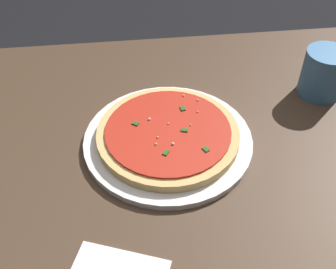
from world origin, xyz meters
The scene contains 4 objects.
restaurant_table centered at (0.00, 0.00, 0.62)m, with size 1.12×0.74×0.76m.
serving_plate centered at (0.04, 0.01, 0.77)m, with size 0.30×0.30×0.01m, color white.
pizza centered at (0.04, 0.01, 0.78)m, with size 0.25×0.25×0.02m.
cup_tall_drink centered at (0.37, 0.12, 0.81)m, with size 0.09×0.09×0.10m, color teal.
Camera 1 is at (-0.02, -0.53, 1.29)m, focal length 44.30 mm.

